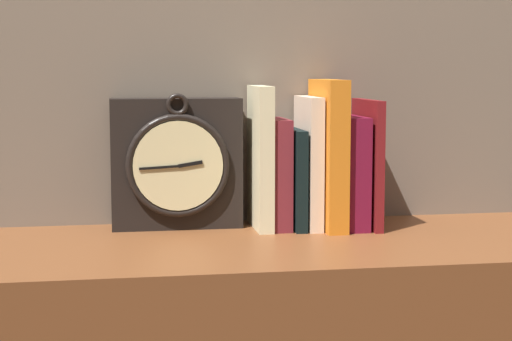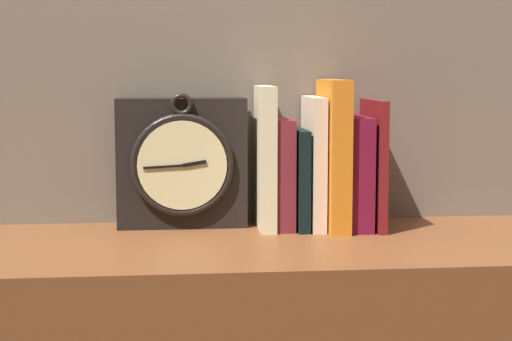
{
  "view_description": "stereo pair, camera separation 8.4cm",
  "coord_description": "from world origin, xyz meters",
  "px_view_note": "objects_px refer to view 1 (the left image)",
  "views": [
    {
      "loc": [
        -0.22,
        -1.31,
        1.1
      ],
      "look_at": [
        0.0,
        0.0,
        0.94
      ],
      "focal_mm": 60.0,
      "sensor_mm": 36.0,
      "label": 1
    },
    {
      "loc": [
        -0.14,
        -1.32,
        1.1
      ],
      "look_at": [
        0.0,
        0.0,
        0.94
      ],
      "focal_mm": 60.0,
      "sensor_mm": 36.0,
      "label": 2
    }
  ],
  "objects_px": {
    "book_slot0_cream": "(260,157)",
    "book_slot3_cream": "(308,162)",
    "book_slot6_maroon": "(367,163)",
    "book_slot4_orange": "(328,154)",
    "book_slot5_maroon": "(349,171)",
    "book_slot1_maroon": "(277,173)",
    "clock": "(176,163)",
    "book_slot2_black": "(294,178)"
  },
  "relations": [
    {
      "from": "book_slot5_maroon",
      "to": "clock",
      "type": "bearing_deg",
      "value": 173.37
    },
    {
      "from": "book_slot3_cream",
      "to": "book_slot6_maroon",
      "type": "height_order",
      "value": "book_slot3_cream"
    },
    {
      "from": "clock",
      "to": "book_slot3_cream",
      "type": "bearing_deg",
      "value": -7.16
    },
    {
      "from": "book_slot2_black",
      "to": "book_slot3_cream",
      "type": "bearing_deg",
      "value": -1.74
    },
    {
      "from": "book_slot2_black",
      "to": "book_slot3_cream",
      "type": "xyz_separation_m",
      "value": [
        0.03,
        -0.0,
        0.03
      ]
    },
    {
      "from": "book_slot1_maroon",
      "to": "book_slot5_maroon",
      "type": "xyz_separation_m",
      "value": [
        0.13,
        -0.01,
        0.0
      ]
    },
    {
      "from": "book_slot6_maroon",
      "to": "book_slot4_orange",
      "type": "bearing_deg",
      "value": -178.81
    },
    {
      "from": "book_slot1_maroon",
      "to": "book_slot3_cream",
      "type": "relative_size",
      "value": 0.83
    },
    {
      "from": "book_slot0_cream",
      "to": "book_slot1_maroon",
      "type": "distance_m",
      "value": 0.04
    },
    {
      "from": "book_slot0_cream",
      "to": "book_slot4_orange",
      "type": "bearing_deg",
      "value": -6.85
    },
    {
      "from": "book_slot4_orange",
      "to": "book_slot5_maroon",
      "type": "bearing_deg",
      "value": 7.22
    },
    {
      "from": "book_slot1_maroon",
      "to": "book_slot2_black",
      "type": "distance_m",
      "value": 0.03
    },
    {
      "from": "book_slot2_black",
      "to": "book_slot3_cream",
      "type": "distance_m",
      "value": 0.04
    },
    {
      "from": "book_slot0_cream",
      "to": "book_slot4_orange",
      "type": "relative_size",
      "value": 0.96
    },
    {
      "from": "book_slot5_maroon",
      "to": "book_slot6_maroon",
      "type": "distance_m",
      "value": 0.03
    },
    {
      "from": "clock",
      "to": "book_slot4_orange",
      "type": "bearing_deg",
      "value": -8.7
    },
    {
      "from": "book_slot2_black",
      "to": "clock",
      "type": "bearing_deg",
      "value": 172.17
    },
    {
      "from": "book_slot2_black",
      "to": "book_slot5_maroon",
      "type": "relative_size",
      "value": 0.89
    },
    {
      "from": "book_slot4_orange",
      "to": "book_slot5_maroon",
      "type": "xyz_separation_m",
      "value": [
        0.04,
        0.0,
        -0.03
      ]
    },
    {
      "from": "book_slot2_black",
      "to": "book_slot6_maroon",
      "type": "height_order",
      "value": "book_slot6_maroon"
    },
    {
      "from": "clock",
      "to": "book_slot2_black",
      "type": "relative_size",
      "value": 1.37
    },
    {
      "from": "book_slot1_maroon",
      "to": "clock",
      "type": "bearing_deg",
      "value": 172.27
    },
    {
      "from": "book_slot4_orange",
      "to": "book_slot6_maroon",
      "type": "relative_size",
      "value": 1.16
    },
    {
      "from": "clock",
      "to": "book_slot3_cream",
      "type": "height_order",
      "value": "clock"
    },
    {
      "from": "book_slot1_maroon",
      "to": "book_slot3_cream",
      "type": "bearing_deg",
      "value": -5.39
    },
    {
      "from": "book_slot1_maroon",
      "to": "book_slot4_orange",
      "type": "bearing_deg",
      "value": -10.6
    },
    {
      "from": "book_slot3_cream",
      "to": "book_slot5_maroon",
      "type": "bearing_deg",
      "value": -4.93
    },
    {
      "from": "book_slot4_orange",
      "to": "book_slot6_maroon",
      "type": "xyz_separation_m",
      "value": [
        0.07,
        0.0,
        -0.02
      ]
    },
    {
      "from": "book_slot0_cream",
      "to": "book_slot2_black",
      "type": "height_order",
      "value": "book_slot0_cream"
    },
    {
      "from": "clock",
      "to": "book_slot0_cream",
      "type": "bearing_deg",
      "value": -10.19
    },
    {
      "from": "book_slot0_cream",
      "to": "book_slot3_cream",
      "type": "relative_size",
      "value": 1.08
    },
    {
      "from": "book_slot3_cream",
      "to": "book_slot5_maroon",
      "type": "distance_m",
      "value": 0.07
    },
    {
      "from": "book_slot2_black",
      "to": "book_slot4_orange",
      "type": "height_order",
      "value": "book_slot4_orange"
    },
    {
      "from": "clock",
      "to": "book_slot3_cream",
      "type": "xyz_separation_m",
      "value": [
        0.23,
        -0.03,
        0.0
      ]
    },
    {
      "from": "clock",
      "to": "book_slot0_cream",
      "type": "xyz_separation_m",
      "value": [
        0.14,
        -0.03,
        0.01
      ]
    },
    {
      "from": "book_slot0_cream",
      "to": "book_slot3_cream",
      "type": "xyz_separation_m",
      "value": [
        0.08,
        -0.0,
        -0.01
      ]
    },
    {
      "from": "book_slot2_black",
      "to": "book_slot5_maroon",
      "type": "xyz_separation_m",
      "value": [
        0.1,
        -0.01,
        0.01
      ]
    },
    {
      "from": "book_slot0_cream",
      "to": "book_slot4_orange",
      "type": "height_order",
      "value": "book_slot4_orange"
    },
    {
      "from": "clock",
      "to": "book_slot2_black",
      "type": "height_order",
      "value": "clock"
    },
    {
      "from": "book_slot0_cream",
      "to": "book_slot2_black",
      "type": "distance_m",
      "value": 0.07
    },
    {
      "from": "book_slot1_maroon",
      "to": "book_slot2_black",
      "type": "height_order",
      "value": "book_slot1_maroon"
    },
    {
      "from": "book_slot6_maroon",
      "to": "book_slot1_maroon",
      "type": "bearing_deg",
      "value": 174.64
    }
  ]
}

